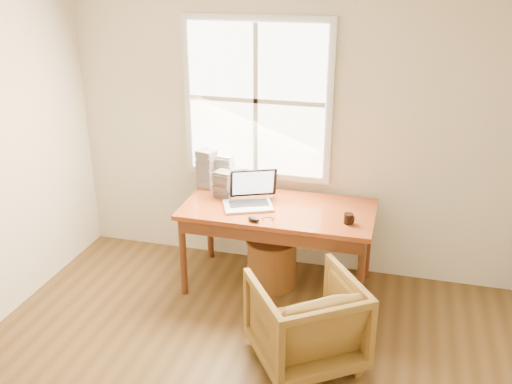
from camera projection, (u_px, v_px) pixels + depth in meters
room_shell at (208, 228)px, 3.10m from camera, size 4.04×4.54×2.64m
desk at (278, 209)px, 4.78m from camera, size 1.60×0.80×0.04m
armchair at (306, 321)px, 3.99m from camera, size 0.98×0.99×0.65m
wicker_stool at (272, 263)px, 4.98m from camera, size 0.47×0.47×0.43m
laptop at (248, 189)px, 4.71m from camera, size 0.58×0.59×0.33m
mouse at (254, 219)px, 4.51m from camera, size 0.12×0.10×0.04m
coffee_mug at (348, 219)px, 4.46m from camera, size 0.07×0.07×0.08m
cd_stack_a at (225, 171)px, 5.15m from camera, size 0.16×0.15×0.30m
cd_stack_b at (224, 184)px, 4.95m from camera, size 0.17×0.16×0.23m
cd_stack_c at (207, 169)px, 5.13m from camera, size 0.18×0.17×0.35m
cd_stack_d at (238, 177)px, 5.15m from camera, size 0.20×0.19×0.20m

